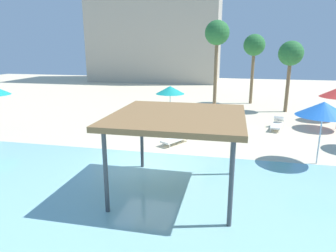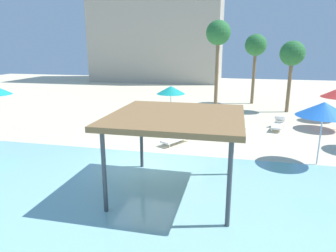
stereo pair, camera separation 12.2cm
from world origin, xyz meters
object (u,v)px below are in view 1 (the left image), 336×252
object	(u,v)px
beach_umbrella_teal_4	(170,90)
lounge_chair_2	(236,124)
lounge_chair_5	(177,137)
palm_tree_3	(291,55)
beach_umbrella_blue_5	(323,109)
palm_tree_2	(254,47)
lounge_chair_1	(119,121)
lounge_chair_3	(277,124)
palm_tree_0	(217,35)
shade_pavilion	(178,119)

from	to	relation	value
beach_umbrella_teal_4	lounge_chair_2	distance (m)	5.02
lounge_chair_5	palm_tree_3	bearing A→B (deg)	174.56
lounge_chair_2	palm_tree_3	xyz separation A→B (m)	(3.92, 6.30, 4.17)
beach_umbrella_blue_5	palm_tree_2	world-z (taller)	palm_tree_2
lounge_chair_1	palm_tree_3	size ratio (longest dim) A/B	0.34
lounge_chair_2	palm_tree_2	size ratio (longest dim) A/B	0.32
lounge_chair_3	palm_tree_3	bearing A→B (deg)	-177.97
palm_tree_0	beach_umbrella_teal_4	bearing A→B (deg)	-122.24
lounge_chair_3	lounge_chair_5	bearing A→B (deg)	-38.17
shade_pavilion	palm_tree_3	size ratio (longest dim) A/B	0.80
shade_pavilion	lounge_chair_1	size ratio (longest dim) A/B	2.34
shade_pavilion	beach_umbrella_blue_5	world-z (taller)	shade_pavilion
lounge_chair_3	beach_umbrella_blue_5	bearing A→B (deg)	24.18
lounge_chair_1	palm_tree_3	xyz separation A→B (m)	(11.48, 7.17, 4.17)
beach_umbrella_teal_4	lounge_chair_1	bearing A→B (deg)	-147.74
lounge_chair_1	palm_tree_0	distance (m)	10.28
beach_umbrella_teal_4	palm_tree_3	distance (m)	10.20
lounge_chair_3	shade_pavilion	bearing A→B (deg)	-10.27
lounge_chair_5	palm_tree_0	size ratio (longest dim) A/B	0.27
lounge_chair_5	lounge_chair_2	bearing A→B (deg)	169.52
lounge_chair_1	lounge_chair_5	size ratio (longest dim) A/B	0.98
beach_umbrella_blue_5	lounge_chair_2	world-z (taller)	beach_umbrella_blue_5
beach_umbrella_teal_4	lounge_chair_1	size ratio (longest dim) A/B	1.31
beach_umbrella_teal_4	lounge_chair_3	xyz separation A→B (m)	(7.11, -0.50, -1.90)
beach_umbrella_teal_4	lounge_chair_2	xyz separation A→B (m)	(4.53, -1.05, -1.90)
beach_umbrella_blue_5	lounge_chair_5	distance (m)	7.19
lounge_chair_1	lounge_chair_2	xyz separation A→B (m)	(7.56, 0.87, 0.00)
shade_pavilion	beach_umbrella_blue_5	distance (m)	6.87
shade_pavilion	palm_tree_3	world-z (taller)	palm_tree_3
shade_pavilion	lounge_chair_3	xyz separation A→B (m)	(4.68, 9.85, -2.37)
beach_umbrella_blue_5	palm_tree_2	xyz separation A→B (m)	(-2.19, 14.97, 2.61)
palm_tree_0	palm_tree_2	distance (m)	5.23
beach_umbrella_blue_5	lounge_chair_3	xyz separation A→B (m)	(-0.94, 5.91, -2.18)
shade_pavilion	palm_tree_2	distance (m)	19.38
palm_tree_3	lounge_chair_5	bearing A→B (deg)	-125.16
lounge_chair_1	lounge_chair_5	world-z (taller)	same
shade_pavilion	lounge_chair_3	distance (m)	11.16
shade_pavilion	lounge_chair_2	world-z (taller)	shade_pavilion
lounge_chair_1	palm_tree_2	distance (m)	14.56
beach_umbrella_blue_5	palm_tree_3	bearing A→B (deg)	88.05
shade_pavilion	lounge_chair_5	xyz separation A→B (m)	(-1.03, 5.60, -2.37)
beach_umbrella_blue_5	palm_tree_3	distance (m)	11.84
lounge_chair_3	lounge_chair_2	bearing A→B (deg)	-62.83
palm_tree_2	lounge_chair_1	bearing A→B (deg)	-130.32
beach_umbrella_blue_5	palm_tree_0	xyz separation A→B (m)	(-5.26, 10.82, 3.45)
lounge_chair_2	lounge_chair_5	bearing A→B (deg)	-53.65
palm_tree_2	palm_tree_3	bearing A→B (deg)	-51.99
lounge_chair_3	palm_tree_3	distance (m)	7.23
palm_tree_0	beach_umbrella_blue_5	bearing A→B (deg)	-64.06
lounge_chair_2	palm_tree_3	bearing A→B (deg)	134.69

